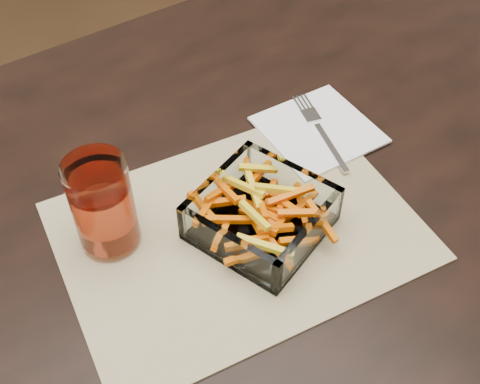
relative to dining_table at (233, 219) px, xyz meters
name	(u,v)px	position (x,y,z in m)	size (l,w,h in m)	color
dining_table	(233,219)	(0.00, 0.00, 0.00)	(1.60, 0.90, 0.75)	black
placemat	(238,231)	(-0.05, -0.08, 0.09)	(0.45, 0.33, 0.00)	tan
glass_bowl	(261,216)	(-0.02, -0.10, 0.12)	(0.19, 0.19, 0.06)	white
tumbler	(104,208)	(-0.19, 0.00, 0.15)	(0.08, 0.08, 0.13)	white
napkin	(318,130)	(0.16, 0.01, 0.09)	(0.16, 0.16, 0.00)	white
fork	(319,129)	(0.16, 0.01, 0.10)	(0.07, 0.18, 0.00)	silver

